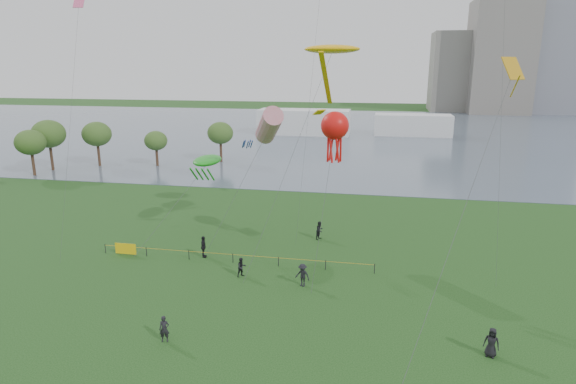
# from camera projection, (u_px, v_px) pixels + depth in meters

# --- Properties ---
(ground_plane) EXTENTS (400.00, 400.00, 0.00)m
(ground_plane) POSITION_uv_depth(u_px,v_px,m) (253.00, 383.00, 25.71)
(ground_plane) COLOR #143811
(lake) EXTENTS (400.00, 120.00, 0.08)m
(lake) POSITION_uv_depth(u_px,v_px,m) (354.00, 133.00, 120.70)
(lake) COLOR slate
(lake) RESTS_ON ground_plane
(building_mid) EXTENTS (20.00, 20.00, 38.00)m
(building_mid) POSITION_uv_depth(u_px,v_px,m) (499.00, 57.00, 166.51)
(building_mid) COLOR slate
(building_mid) RESTS_ON ground_plane
(building_low) EXTENTS (16.00, 18.00, 28.00)m
(building_low) POSITION_uv_depth(u_px,v_px,m) (454.00, 72.00, 176.00)
(building_low) COLOR slate
(building_low) RESTS_ON ground_plane
(pavilion_left) EXTENTS (22.00, 8.00, 6.00)m
(pavilion_left) POSITION_uv_depth(u_px,v_px,m) (304.00, 122.00, 117.34)
(pavilion_left) COLOR white
(pavilion_left) RESTS_ON ground_plane
(pavilion_right) EXTENTS (18.00, 7.00, 5.00)m
(pavilion_right) POSITION_uv_depth(u_px,v_px,m) (413.00, 125.00, 115.66)
(pavilion_right) COLOR silver
(pavilion_right) RESTS_ON ground_plane
(trees) EXTENTS (29.32, 20.10, 8.11)m
(trees) POSITION_uv_depth(u_px,v_px,m) (103.00, 136.00, 77.94)
(trees) COLOR #3C281B
(trees) RESTS_ON ground_plane
(fence) EXTENTS (24.07, 0.07, 1.05)m
(fence) POSITION_uv_depth(u_px,v_px,m) (166.00, 252.00, 42.36)
(fence) COLOR black
(fence) RESTS_ON ground_plane
(spectator_a) EXTENTS (0.97, 0.97, 1.59)m
(spectator_a) POSITION_uv_depth(u_px,v_px,m) (242.00, 267.00, 38.54)
(spectator_a) COLOR black
(spectator_a) RESTS_ON ground_plane
(spectator_b) EXTENTS (1.33, 1.00, 1.83)m
(spectator_b) POSITION_uv_depth(u_px,v_px,m) (303.00, 275.00, 36.79)
(spectator_b) COLOR black
(spectator_b) RESTS_ON ground_plane
(spectator_c) EXTENTS (0.70, 1.21, 1.95)m
(spectator_c) POSITION_uv_depth(u_px,v_px,m) (203.00, 247.00, 42.35)
(spectator_c) COLOR black
(spectator_c) RESTS_ON ground_plane
(spectator_d) EXTENTS (1.02, 0.83, 1.80)m
(spectator_d) POSITION_uv_depth(u_px,v_px,m) (492.00, 342.00, 27.90)
(spectator_d) COLOR black
(spectator_d) RESTS_ON ground_plane
(spectator_f) EXTENTS (0.70, 0.55, 1.69)m
(spectator_f) POSITION_uv_depth(u_px,v_px,m) (164.00, 329.00, 29.41)
(spectator_f) COLOR black
(spectator_f) RESTS_ON ground_plane
(spectator_g) EXTENTS (1.00, 1.09, 1.80)m
(spectator_g) POSITION_uv_depth(u_px,v_px,m) (320.00, 230.00, 46.80)
(spectator_g) COLOR black
(spectator_g) RESTS_ON ground_plane
(kite_stingray) EXTENTS (8.04, 10.18, 18.14)m
(kite_stingray) POSITION_uv_depth(u_px,v_px,m) (332.00, 50.00, 40.16)
(kite_stingray) COLOR #3F3F42
(kite_windsock) EXTENTS (6.73, 7.49, 12.99)m
(kite_windsock) POSITION_uv_depth(u_px,v_px,m) (269.00, 126.00, 44.68)
(kite_windsock) COLOR #3F3F42
(kite_creature) EXTENTS (6.13, 8.54, 8.12)m
(kite_creature) POSITION_uv_depth(u_px,v_px,m) (207.00, 161.00, 45.77)
(kite_creature) COLOR #3F3F42
(kite_octopus) EXTENTS (2.22, 6.56, 12.99)m
(kite_octopus) POSITION_uv_depth(u_px,v_px,m) (335.00, 127.00, 37.78)
(kite_octopus) COLOR #3F3F42
(kite_delta) EXTENTS (8.04, 15.03, 16.96)m
(kite_delta) POSITION_uv_depth(u_px,v_px,m) (508.00, 84.00, 27.91)
(kite_delta) COLOR #3F3F42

